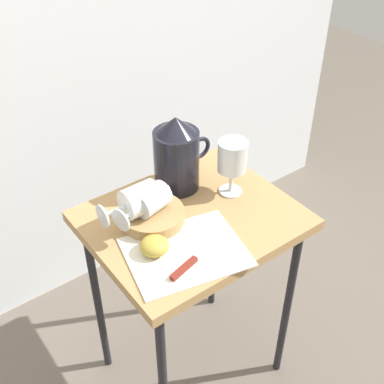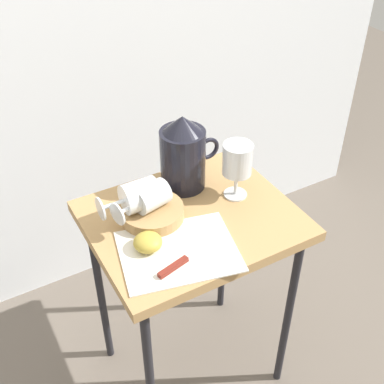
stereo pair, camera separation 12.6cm
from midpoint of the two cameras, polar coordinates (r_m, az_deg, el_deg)
name	(u,v)px [view 2 (the right image)]	position (r m, az deg, el deg)	size (l,w,h in m)	color
ground_plane	(192,365)	(1.82, 2.09, -19.18)	(6.00, 6.00, 0.00)	#665B51
curtain_drape	(96,41)	(1.66, -8.69, 16.59)	(2.40, 0.03, 1.87)	white
table	(192,237)	(1.36, 2.66, -5.23)	(0.53, 0.44, 0.67)	#AD8451
linen_napkin	(178,251)	(1.21, 1.43, -6.89)	(0.28, 0.22, 0.00)	silver
basket_tray	(152,213)	(1.29, -1.79, -2.50)	(0.17, 0.17, 0.04)	#AD8451
pitcher	(183,158)	(1.36, 1.62, 3.78)	(0.18, 0.13, 0.22)	black
wine_glass_upright	(237,162)	(1.32, 7.91, 3.32)	(0.08, 0.08, 0.16)	silver
wine_glass_tipped_near	(138,196)	(1.26, -3.29, -0.53)	(0.15, 0.08, 0.08)	silver
wine_glass_tipped_far	(150,197)	(1.26, -2.02, -0.71)	(0.16, 0.10, 0.07)	silver
apple_half_left	(148,242)	(1.20, -2.08, -5.87)	(0.07, 0.07, 0.04)	#B29938
knife	(183,261)	(1.18, 2.02, -8.01)	(0.20, 0.06, 0.01)	silver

